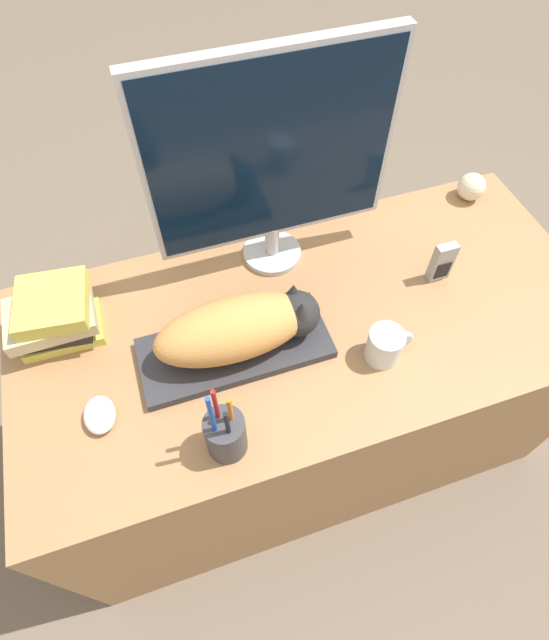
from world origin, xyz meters
name	(u,v)px	position (x,y,z in m)	size (l,w,h in m)	color
ground_plane	(335,525)	(0.00, 0.00, 0.00)	(12.00, 12.00, 0.00)	#6B5B4C
desk	(305,387)	(0.00, 0.33, 0.35)	(1.41, 0.66, 0.70)	#9E7047
keyboard	(235,348)	(-0.20, 0.30, 0.72)	(0.43, 0.18, 0.02)	#2D2D33
cat	(243,327)	(-0.17, 0.30, 0.79)	(0.37, 0.15, 0.13)	#D18C47
monitor	(272,159)	(-0.03, 0.55, 1.01)	(0.55, 0.15, 0.54)	#B7B7BC
computer_mouse	(100,415)	(-0.51, 0.23, 0.72)	(0.07, 0.09, 0.04)	silver
coffee_mug	(386,345)	(0.12, 0.19, 0.75)	(0.11, 0.08, 0.08)	silver
pen_cup	(226,434)	(-0.27, 0.09, 0.76)	(0.08, 0.08, 0.24)	#38383D
baseball	(471,187)	(0.58, 0.59, 0.74)	(0.08, 0.08, 0.08)	beige
phone	(442,262)	(0.34, 0.35, 0.76)	(0.05, 0.03, 0.11)	#99999E
book_stack	(54,317)	(-0.56, 0.47, 0.77)	(0.20, 0.17, 0.13)	#CCC14C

